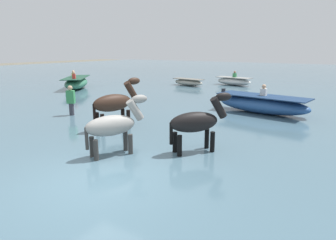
% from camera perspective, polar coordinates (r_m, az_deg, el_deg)
% --- Properties ---
extents(ground_plane, '(120.00, 120.00, 0.00)m').
position_cam_1_polar(ground_plane, '(6.95, -12.73, -13.74)').
color(ground_plane, '#666051').
extents(water_surface, '(90.00, 90.00, 0.37)m').
position_cam_1_polar(water_surface, '(15.23, 15.09, 1.81)').
color(water_surface, '#476675').
rests_on(water_surface, ground).
extents(horse_lead_grey, '(1.05, 1.72, 1.92)m').
position_cam_1_polar(horse_lead_grey, '(7.98, -10.29, -1.30)').
color(horse_lead_grey, gray).
rests_on(horse_lead_grey, ground).
extents(horse_trailing_black, '(1.34, 1.64, 1.97)m').
position_cam_1_polar(horse_trailing_black, '(8.12, 5.45, -0.68)').
color(horse_trailing_black, black).
rests_on(horse_trailing_black, ground).
extents(horse_flank_dark_bay, '(0.88, 1.95, 2.11)m').
position_cam_1_polar(horse_flank_dark_bay, '(10.62, -10.08, 3.00)').
color(horse_flank_dark_bay, '#382319').
rests_on(horse_flank_dark_bay, ground).
extents(boat_near_starboard, '(3.52, 3.95, 1.27)m').
position_cam_1_polar(boat_near_starboard, '(22.16, -16.94, 6.75)').
color(boat_near_starboard, '#337556').
rests_on(boat_near_starboard, water_surface).
extents(boat_far_inshore, '(4.18, 1.85, 1.25)m').
position_cam_1_polar(boat_far_inshore, '(13.72, 17.37, 2.85)').
color(boat_far_inshore, '#28518E').
rests_on(boat_far_inshore, water_surface).
extents(boat_near_port, '(2.94, 1.42, 1.08)m').
position_cam_1_polar(boat_near_port, '(23.73, 12.34, 7.19)').
color(boat_near_port, silver).
rests_on(boat_near_port, water_surface).
extents(boat_distant_west, '(2.63, 1.23, 0.51)m').
position_cam_1_polar(boat_distant_west, '(22.99, 3.87, 7.16)').
color(boat_distant_west, '#B2AD9E').
rests_on(boat_distant_west, water_surface).
extents(person_onlooker_right, '(0.38, 0.33, 1.63)m').
position_cam_1_polar(person_onlooker_right, '(13.30, -17.84, 2.97)').
color(person_onlooker_right, '#383842').
rests_on(person_onlooker_right, ground).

